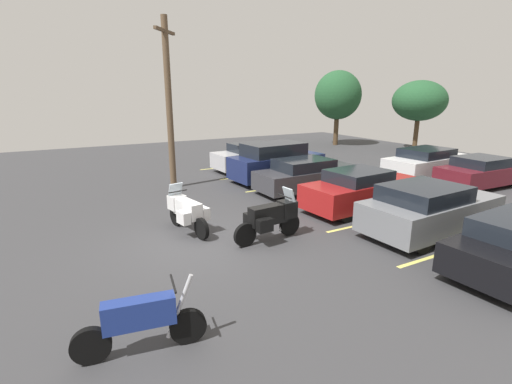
% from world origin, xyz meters
% --- Properties ---
extents(ground, '(44.00, 44.00, 0.10)m').
position_xyz_m(ground, '(0.00, 0.00, -0.05)').
color(ground, '#38383A').
extents(motorcycle_touring, '(2.13, 0.96, 1.40)m').
position_xyz_m(motorcycle_touring, '(-1.09, -0.02, 0.65)').
color(motorcycle_touring, black).
rests_on(motorcycle_touring, ground).
extents(motorcycle_second, '(0.63, 2.11, 1.26)m').
position_xyz_m(motorcycle_second, '(3.84, -2.45, 0.57)').
color(motorcycle_second, black).
rests_on(motorcycle_second, ground).
extents(motorcycle_third, '(0.92, 2.21, 1.46)m').
position_xyz_m(motorcycle_third, '(0.74, 1.85, 0.68)').
color(motorcycle_third, black).
rests_on(motorcycle_third, ground).
extents(parking_stripes, '(16.19, 5.11, 0.01)m').
position_xyz_m(parking_stripes, '(-1.62, 6.20, 0.00)').
color(parking_stripes, '#EAE066').
rests_on(parking_stripes, ground).
extents(car_silver, '(2.10, 4.79, 1.46)m').
position_xyz_m(car_silver, '(-8.24, 6.31, 0.72)').
color(car_silver, '#B7B7BC').
rests_on(car_silver, ground).
extents(car_navy, '(2.17, 4.57, 1.80)m').
position_xyz_m(car_navy, '(-5.54, 5.93, 0.89)').
color(car_navy, navy).
rests_on(car_navy, ground).
extents(car_charcoal, '(1.88, 4.80, 1.40)m').
position_xyz_m(car_charcoal, '(-3.18, 6.09, 0.69)').
color(car_charcoal, '#38383D').
rests_on(car_charcoal, ground).
extents(car_red, '(2.09, 4.66, 1.45)m').
position_xyz_m(car_red, '(-0.23, 6.22, 0.71)').
color(car_red, maroon).
rests_on(car_red, ground).
extents(car_grey, '(2.12, 4.51, 1.52)m').
position_xyz_m(car_grey, '(2.56, 6.22, 0.76)').
color(car_grey, slate).
rests_on(car_grey, ground).
extents(car_far_white, '(2.23, 4.99, 1.40)m').
position_xyz_m(car_far_white, '(-2.72, 13.15, 0.70)').
color(car_far_white, white).
rests_on(car_far_white, ground).
extents(car_far_maroon, '(1.97, 4.50, 1.36)m').
position_xyz_m(car_far_maroon, '(-0.05, 13.34, 0.67)').
color(car_far_maroon, maroon).
rests_on(car_far_maroon, ground).
extents(utility_pole, '(1.46, 1.25, 7.08)m').
position_xyz_m(utility_pole, '(-6.61, 1.25, 3.68)').
color(utility_pole, brown).
rests_on(utility_pole, ground).
extents(tree_right, '(3.58, 3.58, 5.71)m').
position_xyz_m(tree_right, '(-13.78, 16.66, 3.84)').
color(tree_right, '#4C3823').
rests_on(tree_right, ground).
extents(tree_left, '(3.76, 3.76, 4.91)m').
position_xyz_m(tree_left, '(-9.06, 20.14, 3.48)').
color(tree_left, '#4C3823').
rests_on(tree_left, ground).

